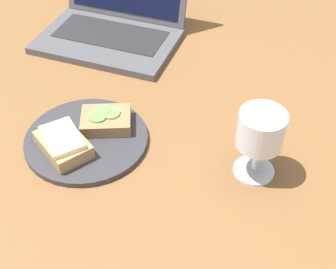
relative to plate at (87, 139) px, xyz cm
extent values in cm
cube|color=brown|center=(11.72, 3.35, -2.06)|extent=(140.00, 140.00, 3.00)
cylinder|color=#333338|center=(0.00, 0.00, 0.00)|extent=(22.58, 22.58, 1.11)
cube|color=#937047|center=(2.09, 4.26, 1.76)|extent=(11.17, 10.07, 2.40)
cylinder|color=#6BB74C|center=(0.98, 5.29, 3.18)|extent=(2.91, 2.91, 0.43)
cylinder|color=#6BB74C|center=(0.91, 3.18, 3.16)|extent=(3.45, 3.45, 0.41)
cylinder|color=#6BB74C|center=(2.82, 5.09, 3.14)|extent=(3.39, 3.39, 0.36)
cube|color=#A88456|center=(-2.09, -4.26, 1.84)|extent=(12.15, 11.15, 2.57)
cube|color=#F4EAB7|center=(-2.09, -4.26, 3.58)|extent=(10.25, 9.97, 0.91)
cylinder|color=white|center=(30.49, 3.85, -0.36)|extent=(7.08, 7.08, 0.40)
cylinder|color=white|center=(30.49, 3.85, 2.96)|extent=(0.89, 0.89, 6.24)
cylinder|color=white|center=(30.49, 3.85, 9.17)|extent=(7.71, 7.71, 6.17)
cylinder|color=white|center=(30.49, 3.85, 8.50)|extent=(7.09, 7.09, 4.84)
cube|color=#4C4C51|center=(-10.82, 31.47, 0.28)|extent=(31.62, 20.49, 1.66)
cube|color=#232326|center=(-10.82, 33.31, 1.19)|extent=(25.93, 11.27, 0.16)
camera|label=1|loc=(35.45, -53.23, 59.12)|focal=50.00mm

